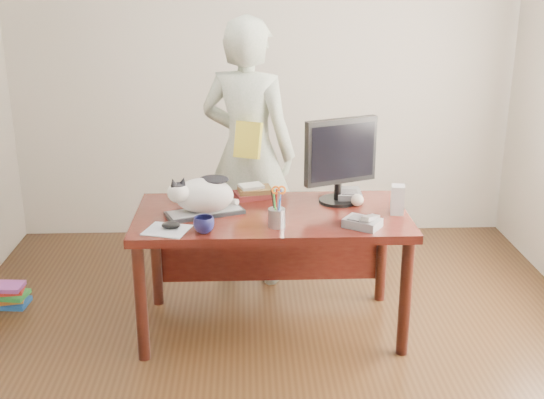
{
  "coord_description": "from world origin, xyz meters",
  "views": [
    {
      "loc": [
        -0.15,
        -3.16,
        2.1
      ],
      "look_at": [
        0.0,
        0.55,
        0.85
      ],
      "focal_mm": 45.0,
      "sensor_mm": 36.0,
      "label": 1
    }
  ],
  "objects": [
    {
      "name": "mousepad",
      "position": [
        -0.58,
        0.34,
        0.75
      ],
      "size": [
        0.28,
        0.26,
        0.01
      ],
      "rotation": [
        0.0,
        0.0,
        -0.29
      ],
      "color": "silver",
      "rests_on": "desk"
    },
    {
      "name": "cat",
      "position": [
        -0.4,
        0.58,
        0.88
      ],
      "size": [
        0.42,
        0.32,
        0.25
      ],
      "rotation": [
        0.0,
        0.0,
        0.37
      ],
      "color": "silver",
      "rests_on": "keyboard"
    },
    {
      "name": "calculator",
      "position": [
        0.49,
        0.83,
        0.78
      ],
      "size": [
        0.15,
        0.2,
        0.06
      ],
      "rotation": [
        0.0,
        0.0,
        -0.03
      ],
      "color": "slate",
      "rests_on": "desk"
    },
    {
      "name": "book_pile_b",
      "position": [
        -1.72,
        0.95,
        0.07
      ],
      "size": [
        0.26,
        0.2,
        0.15
      ],
      "color": "navy",
      "rests_on": "ground"
    },
    {
      "name": "coffee_mug",
      "position": [
        -0.38,
        0.3,
        0.79
      ],
      "size": [
        0.16,
        0.16,
        0.09
      ],
      "primitive_type": "imported",
      "rotation": [
        0.0,
        0.0,
        0.58
      ],
      "color": "black",
      "rests_on": "desk"
    },
    {
      "name": "baseball",
      "position": [
        0.52,
        0.7,
        0.79
      ],
      "size": [
        0.08,
        0.08,
        0.08
      ],
      "rotation": [
        0.0,
        0.0,
        -0.23
      ],
      "color": "white",
      "rests_on": "desk"
    },
    {
      "name": "person",
      "position": [
        -0.13,
        1.35,
        0.92
      ],
      "size": [
        0.79,
        0.67,
        1.84
      ],
      "primitive_type": "imported",
      "rotation": [
        0.0,
        0.0,
        2.73
      ],
      "color": "silver",
      "rests_on": "ground"
    },
    {
      "name": "speaker",
      "position": [
        0.73,
        0.56,
        0.84
      ],
      "size": [
        0.09,
        0.1,
        0.17
      ],
      "rotation": [
        0.0,
        0.0,
        -0.18
      ],
      "color": "#ACABAE",
      "rests_on": "desk"
    },
    {
      "name": "monitor",
      "position": [
        0.42,
        0.76,
        1.05
      ],
      "size": [
        0.45,
        0.3,
        0.53
      ],
      "rotation": [
        0.0,
        0.0,
        0.4
      ],
      "color": "black",
      "rests_on": "desk"
    },
    {
      "name": "held_book",
      "position": [
        -0.13,
        1.18,
        1.05
      ],
      "size": [
        0.2,
        0.16,
        0.24
      ],
      "rotation": [
        0.0,
        0.0,
        -0.41
      ],
      "color": "gold",
      "rests_on": "person"
    },
    {
      "name": "book_stack",
      "position": [
        -0.1,
        0.89,
        0.79
      ],
      "size": [
        0.26,
        0.22,
        0.08
      ],
      "rotation": [
        0.0,
        0.0,
        0.23
      ],
      "color": "#4D1414",
      "rests_on": "desk"
    },
    {
      "name": "pen_cup",
      "position": [
        0.02,
        0.37,
        0.82
      ],
      "size": [
        0.1,
        0.1,
        0.24
      ],
      "rotation": [
        0.0,
        0.0,
        -0.01
      ],
      "color": "gray",
      "rests_on": "desk"
    },
    {
      "name": "room",
      "position": [
        0.0,
        0.0,
        1.35
      ],
      "size": [
        4.5,
        4.5,
        4.5
      ],
      "color": "black",
      "rests_on": "ground"
    },
    {
      "name": "mouse",
      "position": [
        -0.56,
        0.36,
        0.77
      ],
      "size": [
        0.12,
        0.09,
        0.04
      ],
      "rotation": [
        0.0,
        0.0,
        -0.29
      ],
      "color": "black",
      "rests_on": "mousepad"
    },
    {
      "name": "phone",
      "position": [
        0.5,
        0.35,
        0.78
      ],
      "size": [
        0.24,
        0.22,
        0.09
      ],
      "rotation": [
        0.0,
        0.0,
        -0.59
      ],
      "color": "slate",
      "rests_on": "desk"
    },
    {
      "name": "desk",
      "position": [
        0.0,
        0.68,
        0.6
      ],
      "size": [
        1.6,
        0.8,
        0.75
      ],
      "color": "black",
      "rests_on": "ground"
    },
    {
      "name": "keyboard",
      "position": [
        -0.39,
        0.59,
        0.76
      ],
      "size": [
        0.48,
        0.32,
        0.03
      ],
      "rotation": [
        0.0,
        0.0,
        0.37
      ],
      "color": "black",
      "rests_on": "desk"
    }
  ]
}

